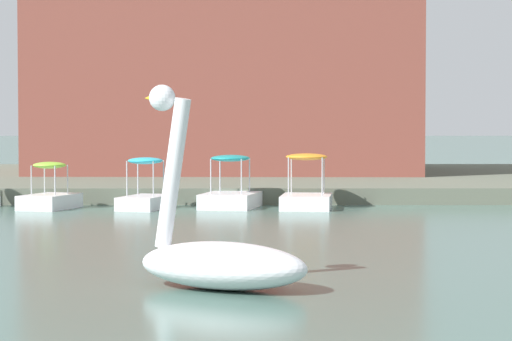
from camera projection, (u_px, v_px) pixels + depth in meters
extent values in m
cube|color=#5B6051|center=(265.00, 179.00, 44.06)|extent=(128.36, 22.36, 0.52)
ellipsoid|color=white|center=(223.00, 266.00, 15.73)|extent=(3.03, 2.46, 0.70)
cylinder|color=white|center=(173.00, 173.00, 16.08)|extent=(0.66, 0.50, 2.30)
sphere|color=white|center=(162.00, 98.00, 16.12)|extent=(0.54, 0.54, 0.40)
cone|color=yellow|center=(153.00, 98.00, 16.20)|extent=(0.39, 0.35, 0.22)
cube|color=white|center=(306.00, 202.00, 31.42)|extent=(1.70, 2.45, 0.41)
ellipsoid|color=orange|center=(307.00, 157.00, 31.37)|extent=(1.38, 1.51, 0.20)
cylinder|color=#B7B7BF|center=(291.00, 175.00, 32.00)|extent=(0.04, 0.04, 1.12)
cylinder|color=#B7B7BF|center=(324.00, 175.00, 31.89)|extent=(0.04, 0.04, 1.12)
cylinder|color=#B7B7BF|center=(288.00, 177.00, 30.90)|extent=(0.04, 0.04, 1.12)
cylinder|color=#B7B7BF|center=(322.00, 177.00, 30.79)|extent=(0.04, 0.04, 1.12)
cube|color=white|center=(230.00, 200.00, 31.80)|extent=(1.95, 2.60, 0.45)
ellipsoid|color=teal|center=(230.00, 158.00, 31.75)|extent=(1.43, 1.69, 0.20)
cylinder|color=#B7B7BF|center=(220.00, 175.00, 32.44)|extent=(0.04, 0.04, 1.04)
cylinder|color=#B7B7BF|center=(250.00, 175.00, 32.26)|extent=(0.04, 0.04, 1.04)
cylinder|color=#B7B7BF|center=(211.00, 176.00, 31.28)|extent=(0.04, 0.04, 1.04)
cylinder|color=#B7B7BF|center=(241.00, 177.00, 31.10)|extent=(0.04, 0.04, 1.04)
cube|color=white|center=(146.00, 202.00, 31.33)|extent=(1.63, 2.38, 0.39)
ellipsoid|color=#2DB7D1|center=(145.00, 161.00, 31.28)|extent=(1.28, 1.33, 0.20)
cylinder|color=#B7B7BF|center=(138.00, 177.00, 31.83)|extent=(0.04, 0.04, 1.04)
cylinder|color=#B7B7BF|center=(164.00, 178.00, 31.62)|extent=(0.04, 0.04, 1.04)
cylinder|color=#B7B7BF|center=(127.00, 179.00, 30.98)|extent=(0.04, 0.04, 1.04)
cylinder|color=#B7B7BF|center=(153.00, 179.00, 30.77)|extent=(0.04, 0.04, 1.04)
cube|color=white|center=(50.00, 202.00, 31.41)|extent=(1.72, 2.31, 0.43)
ellipsoid|color=#8CCC38|center=(50.00, 165.00, 31.37)|extent=(1.20, 1.27, 0.20)
cylinder|color=#B7B7BF|center=(45.00, 179.00, 31.89)|extent=(0.04, 0.04, 0.86)
cylinder|color=#B7B7BF|center=(68.00, 179.00, 31.68)|extent=(0.04, 0.04, 0.86)
cylinder|color=#B7B7BF|center=(31.00, 180.00, 31.09)|extent=(0.04, 0.04, 0.86)
cylinder|color=#B7B7BF|center=(55.00, 181.00, 30.88)|extent=(0.04, 0.04, 0.86)
cube|color=brown|center=(229.00, 4.00, 46.26)|extent=(15.92, 12.49, 14.59)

